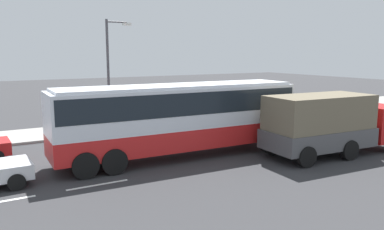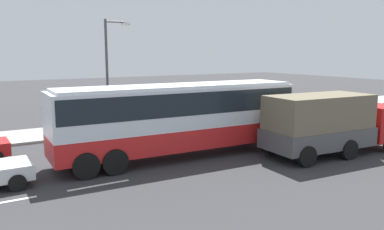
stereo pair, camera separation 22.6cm
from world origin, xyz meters
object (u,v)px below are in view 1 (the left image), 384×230
object	(u,v)px
pedestrian_near_curb	(173,107)
street_lamp	(111,68)
coach_bus	(179,113)
cargo_truck	(331,123)

from	to	relation	value
pedestrian_near_curb	street_lamp	distance (m)	6.18
coach_bus	pedestrian_near_curb	bearing A→B (deg)	66.28
coach_bus	street_lamp	bearing A→B (deg)	99.99
coach_bus	pedestrian_near_curb	distance (m)	9.69
cargo_truck	coach_bus	bearing A→B (deg)	156.89
cargo_truck	pedestrian_near_curb	bearing A→B (deg)	105.46
coach_bus	street_lamp	world-z (taller)	street_lamp
cargo_truck	street_lamp	distance (m)	13.12
street_lamp	pedestrian_near_curb	bearing A→B (deg)	18.12
coach_bus	cargo_truck	distance (m)	7.52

